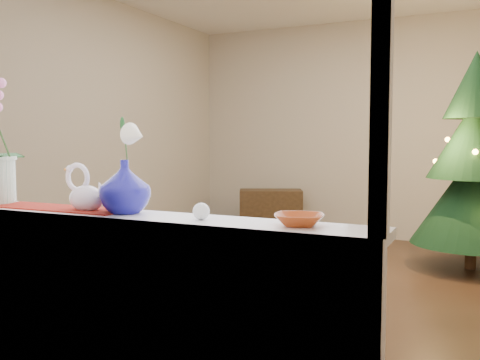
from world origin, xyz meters
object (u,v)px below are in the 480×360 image
object	(u,v)px
blue_vase	(125,183)
xmas_tree	(474,161)
amber_dish	(299,221)
swan	(86,188)
side_table	(271,213)
paperweight	(201,211)

from	to	relation	value
blue_vase	xmas_tree	xyz separation A→B (m)	(1.26, 3.66, -0.02)
amber_dish	swan	bearing A→B (deg)	-179.21
xmas_tree	amber_dish	bearing A→B (deg)	-97.37
amber_dish	side_table	bearing A→B (deg)	113.24
amber_dish	xmas_tree	bearing A→B (deg)	82.63
swan	blue_vase	world-z (taller)	blue_vase
swan	xmas_tree	xyz separation A→B (m)	(1.46, 3.67, 0.01)
swan	xmas_tree	distance (m)	3.95
blue_vase	side_table	xyz separation A→B (m)	(-1.13, 4.47, -0.76)
paperweight	xmas_tree	xyz separation A→B (m)	(0.87, 3.68, 0.08)
blue_vase	amber_dish	bearing A→B (deg)	0.01
swan	side_table	world-z (taller)	swan
paperweight	amber_dish	world-z (taller)	paperweight
xmas_tree	side_table	xyz separation A→B (m)	(-2.39, 0.81, -0.74)
amber_dish	xmas_tree	xyz separation A→B (m)	(0.47, 3.66, 0.09)
blue_vase	xmas_tree	world-z (taller)	xmas_tree
amber_dish	xmas_tree	world-z (taller)	xmas_tree
side_table	xmas_tree	bearing A→B (deg)	-42.63
xmas_tree	paperweight	bearing A→B (deg)	-103.32
xmas_tree	side_table	size ratio (longest dim) A/B	2.61
paperweight	xmas_tree	bearing A→B (deg)	76.68
paperweight	amber_dish	xyz separation A→B (m)	(0.40, 0.02, -0.01)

